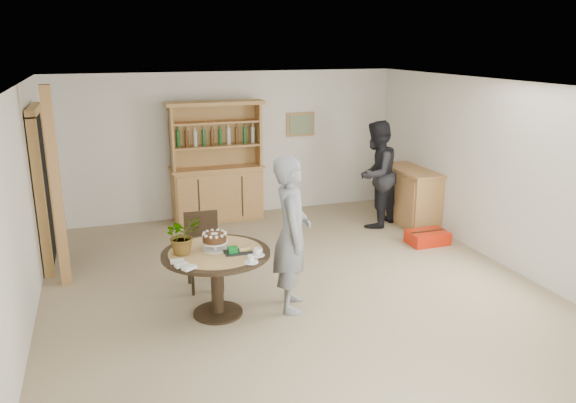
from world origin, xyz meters
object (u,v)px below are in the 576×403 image
at_px(hutch, 217,181).
at_px(red_suitcase, 427,237).
at_px(dining_table, 216,264).
at_px(dining_chair, 203,245).
at_px(sideboard, 410,196).
at_px(teen_boy, 292,234).
at_px(adult_person, 376,174).

height_order(hutch, red_suitcase, hutch).
relative_size(dining_table, dining_chair, 1.27).
height_order(dining_table, red_suitcase, dining_table).
bearing_deg(red_suitcase, sideboard, 74.41).
distance_m(teen_boy, red_suitcase, 3.08).
height_order(teen_boy, red_suitcase, teen_boy).
bearing_deg(red_suitcase, adult_person, 108.10).
bearing_deg(adult_person, teen_boy, 9.97).
distance_m(sideboard, adult_person, 0.75).
bearing_deg(sideboard, hutch, 157.79).
distance_m(dining_chair, teen_boy, 1.31).
bearing_deg(adult_person, dining_table, -0.11).
bearing_deg(dining_chair, dining_table, -88.48).
xyz_separation_m(dining_chair, teen_boy, (0.85, -0.93, 0.36)).
bearing_deg(hutch, sideboard, -22.21).
xyz_separation_m(hutch, teen_boy, (0.11, -3.59, 0.21)).
bearing_deg(teen_boy, red_suitcase, -45.17).
relative_size(teen_boy, red_suitcase, 2.98).
bearing_deg(adult_person, hutch, -62.45).
bearing_deg(adult_person, dining_chair, -11.19).
distance_m(dining_table, teen_boy, 0.91).
height_order(sideboard, adult_person, adult_person).
bearing_deg(adult_person, sideboard, 138.40).
xyz_separation_m(sideboard, adult_person, (-0.63, 0.06, 0.41)).
height_order(dining_chair, teen_boy, teen_boy).
xyz_separation_m(dining_chair, red_suitcase, (3.51, 0.41, -0.43)).
bearing_deg(dining_table, sideboard, 30.72).
relative_size(dining_table, teen_boy, 0.67).
bearing_deg(adult_person, red_suitcase, 72.40).
height_order(adult_person, red_suitcase, adult_person).
distance_m(adult_person, red_suitcase, 1.37).
height_order(hutch, dining_chair, hutch).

